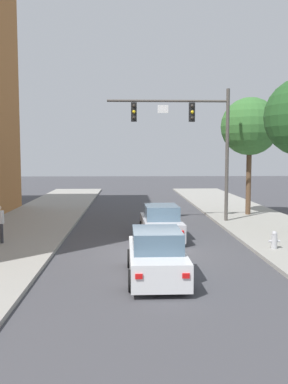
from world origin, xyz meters
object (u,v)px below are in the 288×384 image
traffic_signal_mast (193,130)px  car_following_white (157,256)px  fire_hydrant (274,240)px  street_tree_second (250,127)px  car_lead_silver (161,223)px

traffic_signal_mast → car_following_white: (-2.80, -10.67, -4.64)m
fire_hydrant → street_tree_second: 11.16m
fire_hydrant → street_tree_second: size_ratio=0.10×
car_following_white → fire_hydrant: (5.02, 3.40, -0.22)m
car_lead_silver → car_following_white: bearing=-95.8°
car_following_white → street_tree_second: size_ratio=0.58×
car_lead_silver → fire_hydrant: 5.27m
fire_hydrant → car_lead_silver: bearing=146.0°
traffic_signal_mast → car_following_white: size_ratio=1.76×
car_following_white → street_tree_second: street_tree_second is taller
car_following_white → fire_hydrant: size_ratio=5.91×
street_tree_second → traffic_signal_mast: bearing=-148.0°
traffic_signal_mast → street_tree_second: traffic_signal_mast is taller
traffic_signal_mast → street_tree_second: bearing=32.0°
car_following_white → fire_hydrant: bearing=34.1°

